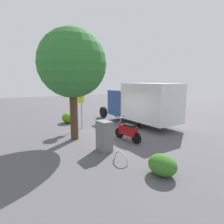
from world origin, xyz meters
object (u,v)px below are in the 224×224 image
Objects in this scene: street_tree at (72,64)px; utility_cabinet at (104,136)px; bike_rack_hoop at (121,162)px; box_truck_near at (141,102)px; motorcycle at (128,131)px; stop_sign at (81,99)px.

street_tree reaches higher than utility_cabinet.
utility_cabinet is 1.53m from bike_rack_hoop.
street_tree is 6.63× the size of bike_rack_hoop.
utility_cabinet is at bearing -1.56° from bike_rack_hoop.
bike_rack_hoop is at bearing 132.10° from box_truck_near.
bike_rack_hoop is (-3.64, -0.53, -3.89)m from street_tree.
motorcycle is 1.35× the size of utility_cabinet.
motorcycle is at bearing 129.03° from box_truck_near.
stop_sign is at bearing 7.15° from motorcycle.
stop_sign is at bearing -31.08° from street_tree.
box_truck_near is 5.76m from street_tree.
box_truck_near is 2.41× the size of stop_sign.
bike_rack_hoop is (-1.95, 1.72, -0.52)m from motorcycle.
utility_cabinet is at bearing 122.15° from box_truck_near.
motorcycle is at bearing -126.99° from street_tree.
bike_rack_hoop is at bearing 178.44° from utility_cabinet.
box_truck_near is 5.67m from utility_cabinet.
utility_cabinet is at bearing -165.90° from street_tree.
bike_rack_hoop is at bearing -171.70° from street_tree.
bike_rack_hoop is at bearing 129.05° from motorcycle.
utility_cabinet reaches higher than motorcycle.
bike_rack_hoop is at bearing 173.51° from stop_sign.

